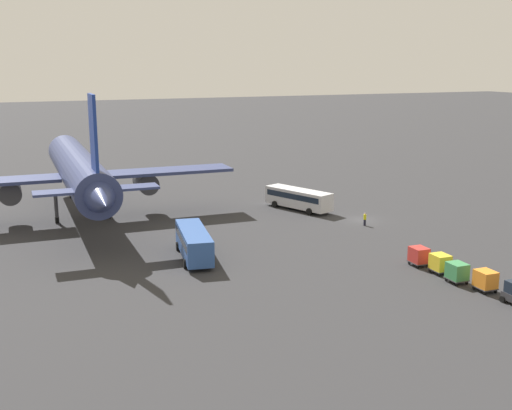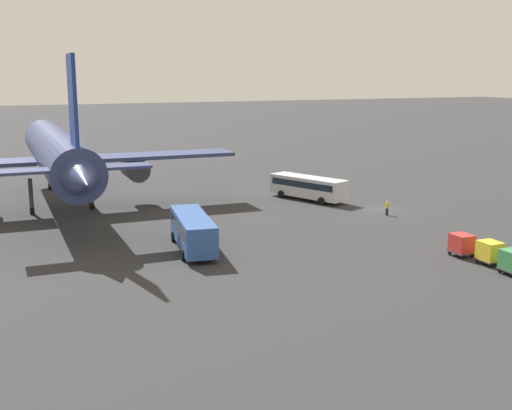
{
  "view_description": "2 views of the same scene",
  "coord_description": "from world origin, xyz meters",
  "px_view_note": "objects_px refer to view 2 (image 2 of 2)",
  "views": [
    {
      "loc": [
        -73.84,
        47.74,
        21.59
      ],
      "look_at": [
        -1.64,
        16.79,
        3.95
      ],
      "focal_mm": 45.0,
      "sensor_mm": 36.0,
      "label": 1
    },
    {
      "loc": [
        -63.42,
        45.62,
        16.25
      ],
      "look_at": [
        -10.3,
        21.62,
        4.31
      ],
      "focal_mm": 45.0,
      "sensor_mm": 36.0,
      "label": 2
    }
  ],
  "objects_px": {
    "shuttle_bus_near": "(308,186)",
    "cargo_cart_yellow": "(490,251)",
    "airplane": "(58,154)",
    "shuttle_bus_far": "(193,229)",
    "cargo_cart_red": "(462,244)",
    "worker_person": "(387,208)"
  },
  "relations": [
    {
      "from": "airplane",
      "to": "worker_person",
      "type": "bearing_deg",
      "value": -117.22
    },
    {
      "from": "airplane",
      "to": "cargo_cart_yellow",
      "type": "distance_m",
      "value": 50.09
    },
    {
      "from": "airplane",
      "to": "worker_person",
      "type": "relative_size",
      "value": 28.6
    },
    {
      "from": "shuttle_bus_near",
      "to": "cargo_cart_red",
      "type": "distance_m",
      "value": 29.21
    },
    {
      "from": "airplane",
      "to": "shuttle_bus_near",
      "type": "relative_size",
      "value": 4.38
    },
    {
      "from": "shuttle_bus_near",
      "to": "cargo_cart_yellow",
      "type": "relative_size",
      "value": 5.52
    },
    {
      "from": "cargo_cart_red",
      "to": "worker_person",
      "type": "bearing_deg",
      "value": -13.66
    },
    {
      "from": "airplane",
      "to": "worker_person",
      "type": "xyz_separation_m",
      "value": [
        -19.1,
        -34.37,
        -5.94
      ]
    },
    {
      "from": "shuttle_bus_far",
      "to": "cargo_cart_yellow",
      "type": "bearing_deg",
      "value": -115.31
    },
    {
      "from": "airplane",
      "to": "shuttle_bus_far",
      "type": "relative_size",
      "value": 4.41
    },
    {
      "from": "airplane",
      "to": "shuttle_bus_far",
      "type": "bearing_deg",
      "value": -157.96
    },
    {
      "from": "shuttle_bus_far",
      "to": "worker_person",
      "type": "relative_size",
      "value": 6.49
    },
    {
      "from": "cargo_cart_yellow",
      "to": "airplane",
      "type": "bearing_deg",
      "value": 37.99
    },
    {
      "from": "shuttle_bus_far",
      "to": "cargo_cart_red",
      "type": "distance_m",
      "value": 24.69
    },
    {
      "from": "worker_person",
      "to": "shuttle_bus_far",
      "type": "bearing_deg",
      "value": 100.74
    },
    {
      "from": "airplane",
      "to": "cargo_cart_red",
      "type": "relative_size",
      "value": 24.16
    },
    {
      "from": "airplane",
      "to": "shuttle_bus_near",
      "type": "bearing_deg",
      "value": -101.15
    },
    {
      "from": "airplane",
      "to": "cargo_cart_yellow",
      "type": "xyz_separation_m",
      "value": [
        -39.23,
        -30.64,
        -5.62
      ]
    },
    {
      "from": "shuttle_bus_near",
      "to": "shuttle_bus_far",
      "type": "height_order",
      "value": "shuttle_bus_far"
    },
    {
      "from": "shuttle_bus_near",
      "to": "cargo_cart_yellow",
      "type": "bearing_deg",
      "value": 159.09
    },
    {
      "from": "cargo_cart_yellow",
      "to": "cargo_cart_red",
      "type": "xyz_separation_m",
      "value": [
        2.99,
        0.44,
        0.0
      ]
    },
    {
      "from": "cargo_cart_yellow",
      "to": "cargo_cart_red",
      "type": "distance_m",
      "value": 3.02
    }
  ]
}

